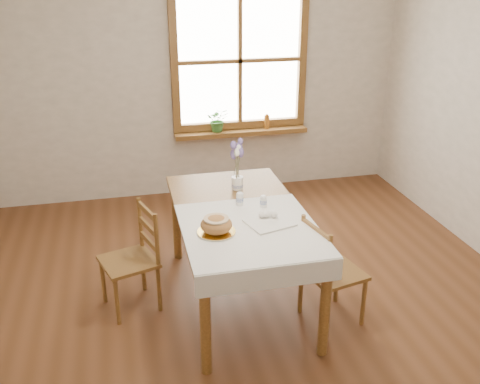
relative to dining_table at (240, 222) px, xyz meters
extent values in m
plane|color=brown|center=(0.00, -0.30, -0.66)|extent=(5.00, 5.00, 0.00)
cube|color=silver|center=(0.00, 2.20, 0.64)|extent=(4.50, 0.10, 2.60)
cube|color=brown|center=(0.50, 2.16, 0.10)|extent=(1.46, 0.08, 0.08)
cube|color=brown|center=(-0.19, 2.16, 0.79)|extent=(0.08, 0.08, 1.30)
cube|color=brown|center=(1.19, 2.16, 0.79)|extent=(0.08, 0.08, 1.30)
cube|color=brown|center=(0.50, 2.16, 0.79)|extent=(0.04, 0.06, 1.30)
cube|color=brown|center=(0.50, 2.16, 0.79)|extent=(1.30, 0.06, 0.04)
cube|color=white|center=(0.50, 2.19, 0.79)|extent=(1.30, 0.01, 1.30)
cube|color=brown|center=(0.50, 2.10, 0.03)|extent=(1.46, 0.20, 0.05)
cube|color=brown|center=(0.00, 0.00, 0.06)|extent=(0.90, 1.60, 0.05)
cylinder|color=brown|center=(-0.39, -0.74, -0.31)|extent=(0.07, 0.07, 0.70)
cylinder|color=brown|center=(0.39, -0.74, -0.31)|extent=(0.07, 0.07, 0.70)
cylinder|color=brown|center=(-0.39, 0.74, -0.31)|extent=(0.07, 0.07, 0.70)
cylinder|color=brown|center=(0.39, 0.74, -0.31)|extent=(0.07, 0.07, 0.70)
cube|color=silver|center=(0.00, -0.30, 0.09)|extent=(0.91, 0.99, 0.01)
cylinder|color=white|center=(-0.23, -0.32, 0.10)|extent=(0.31, 0.31, 0.01)
ellipsoid|color=#B0753E|center=(-0.23, -0.32, 0.17)|extent=(0.21, 0.21, 0.12)
cube|color=silver|center=(0.15, -0.26, 0.10)|extent=(0.35, 0.32, 0.01)
cylinder|color=white|center=(0.02, 0.09, 0.15)|extent=(0.06, 0.06, 0.10)
cylinder|color=white|center=(0.18, 0.01, 0.14)|extent=(0.06, 0.06, 0.10)
cylinder|color=white|center=(0.07, 0.39, 0.14)|extent=(0.10, 0.10, 0.10)
imported|color=#376D2B|center=(0.24, 2.10, 0.15)|extent=(0.26, 0.28, 0.20)
cylinder|color=#AF6620|center=(0.79, 2.10, 0.13)|extent=(0.07, 0.07, 0.16)
camera|label=1|loc=(-0.79, -3.40, 1.74)|focal=40.00mm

